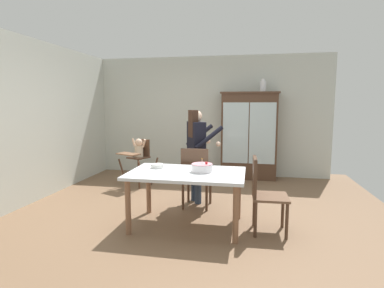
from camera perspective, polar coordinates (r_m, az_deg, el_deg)
ground_plane at (r=4.74m, az=-1.02°, el=-12.57°), size 6.24×6.24×0.00m
wall_back at (r=7.05m, az=3.39°, el=5.20°), size 5.32×0.06×2.70m
wall_left at (r=5.63m, az=-28.32°, el=3.78°), size 0.06×5.32×2.70m
china_cabinet at (r=6.76m, az=10.57°, el=1.58°), size 1.24×0.48×1.89m
ceramic_vase at (r=6.74m, az=13.13°, el=10.49°), size 0.13×0.13×0.27m
high_chair_with_toddler at (r=6.16m, az=-9.97°, el=-1.73°), size 0.75×0.82×0.95m
adult_person at (r=4.99m, az=0.88°, el=-0.10°), size 0.67×0.66×1.53m
dining_table at (r=4.04m, az=-1.00°, el=-6.48°), size 1.51×0.97×0.74m
birthday_cake at (r=4.02m, az=1.89°, el=-4.45°), size 0.28×0.28×0.19m
serving_bowl at (r=4.29m, az=-6.48°, el=-4.10°), size 0.18×0.18×0.05m
dining_chair_far_side at (r=4.73m, az=0.71°, el=-5.59°), size 0.45×0.45×0.96m
dining_chair_right_end at (r=3.98m, az=12.98°, el=-8.27°), size 0.45×0.45×0.96m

